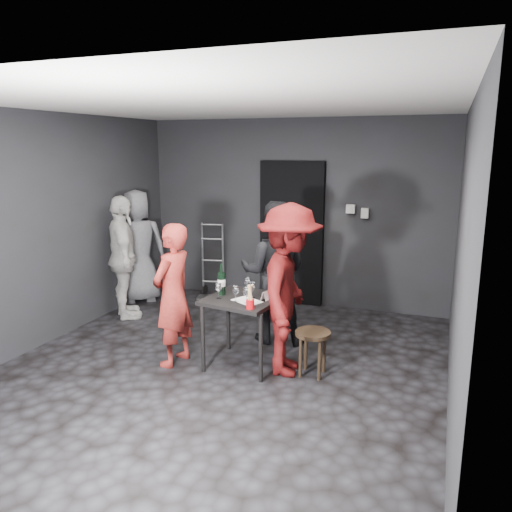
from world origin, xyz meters
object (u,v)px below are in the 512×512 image
at_px(tasting_table, 243,306).
at_px(woman_black, 274,264).
at_px(stool, 313,340).
at_px(bystander_cream, 123,251).
at_px(hand_truck, 212,284).
at_px(server_red, 173,294).
at_px(wine_bottle, 222,283).
at_px(man_maroon, 289,276).
at_px(breadstick_cup, 250,297).
at_px(bystander_grey, 137,239).

bearing_deg(tasting_table, woman_black, 84.55).
bearing_deg(stool, bystander_cream, 164.33).
height_order(hand_truck, server_red, server_red).
height_order(stool, wine_bottle, wine_bottle).
xyz_separation_m(woman_black, bystander_cream, (-2.17, 0.04, -0.02)).
distance_m(stool, woman_black, 1.17).
bearing_deg(woman_black, man_maroon, 106.60).
xyz_separation_m(server_red, man_maroon, (1.21, 0.24, 0.25)).
xyz_separation_m(woman_black, breadstick_cup, (0.13, -1.09, -0.09)).
xyz_separation_m(woman_black, man_maroon, (0.42, -0.77, 0.08)).
relative_size(wine_bottle, breadstick_cup, 1.33).
height_order(stool, bystander_cream, bystander_cream).
xyz_separation_m(hand_truck, wine_bottle, (1.14, -2.08, 0.67)).
relative_size(man_maroon, bystander_grey, 1.08).
height_order(hand_truck, bystander_cream, bystander_cream).
bearing_deg(man_maroon, woman_black, 19.50).
bearing_deg(hand_truck, bystander_grey, -161.79).
distance_m(hand_truck, woman_black, 2.11).
distance_m(stool, man_maroon, 0.70).
height_order(tasting_table, wine_bottle, wine_bottle).
bearing_deg(bystander_grey, breadstick_cup, 106.58).
bearing_deg(bystander_grey, man_maroon, 114.30).
bearing_deg(breadstick_cup, man_maroon, 47.50).
distance_m(bystander_cream, breadstick_cup, 2.56).
bearing_deg(stool, tasting_table, -178.39).
bearing_deg(server_red, breadstick_cup, 91.21).
height_order(woman_black, wine_bottle, woman_black).
bearing_deg(woman_black, server_red, 39.96).
distance_m(man_maroon, bystander_cream, 2.72).
bearing_deg(bystander_cream, hand_truck, -70.85).
bearing_deg(server_red, tasting_table, 114.22).
bearing_deg(bystander_grey, server_red, 95.20).
bearing_deg(tasting_table, breadstick_cup, -56.63).
relative_size(server_red, bystander_cream, 0.84).
xyz_separation_m(stool, man_maroon, (-0.26, -0.01, 0.65)).
height_order(stool, server_red, server_red).
bearing_deg(server_red, bystander_grey, -131.06).
distance_m(bystander_grey, breadstick_cup, 3.13).
bearing_deg(breadstick_cup, server_red, 175.15).
distance_m(hand_truck, bystander_cream, 1.62).
bearing_deg(bystander_cream, server_red, -169.49).
bearing_deg(stool, wine_bottle, -179.77).
height_order(stool, man_maroon, man_maroon).
distance_m(man_maroon, breadstick_cup, 0.46).
xyz_separation_m(hand_truck, tasting_table, (1.40, -2.09, 0.44)).
distance_m(bystander_cream, wine_bottle, 2.00).
relative_size(tasting_table, stool, 1.60).
bearing_deg(server_red, man_maroon, 107.41).
xyz_separation_m(stool, wine_bottle, (-1.01, -0.00, 0.50)).
height_order(tasting_table, breadstick_cup, breadstick_cup).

